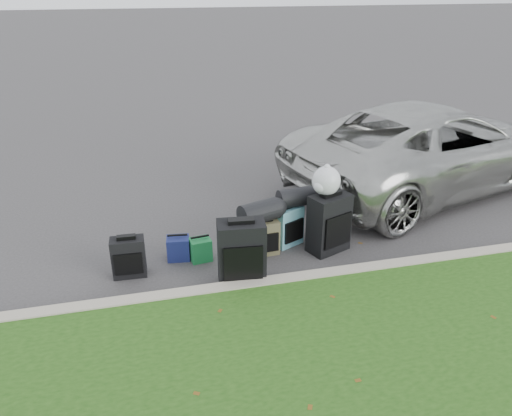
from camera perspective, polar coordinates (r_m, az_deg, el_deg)
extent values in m
plane|color=#383535|center=(7.06, 1.18, -4.64)|extent=(120.00, 120.00, 0.00)
cube|color=#9E937F|center=(6.20, 3.60, -8.46)|extent=(120.00, 0.18, 0.15)
imported|color=#B7B7B2|center=(9.41, 19.54, 6.67)|extent=(5.94, 3.95, 1.52)
cube|color=black|center=(6.53, -14.36, -5.47)|extent=(0.43, 0.24, 0.52)
cube|color=black|center=(6.12, -1.66, -5.15)|extent=(0.61, 0.40, 0.83)
cube|color=#46432B|center=(6.83, 1.06, -3.36)|extent=(0.37, 0.25, 0.49)
cube|color=#5692A4|center=(7.06, 3.67, -2.05)|extent=(0.46, 0.38, 0.57)
cube|color=black|center=(6.90, 8.34, -1.73)|extent=(0.64, 0.51, 0.83)
cube|color=#1A7639|center=(6.75, -6.36, -4.75)|extent=(0.30, 0.25, 0.31)
cube|color=navy|center=(6.82, -8.87, -4.56)|extent=(0.32, 0.27, 0.32)
cylinder|color=black|center=(6.62, 0.43, -0.46)|extent=(0.62, 0.46, 0.30)
cylinder|color=black|center=(6.93, 4.49, 1.22)|extent=(0.51, 0.32, 0.27)
sphere|color=silver|center=(6.69, 8.03, 3.08)|extent=(0.38, 0.38, 0.38)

